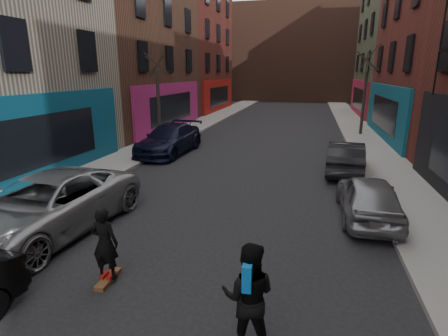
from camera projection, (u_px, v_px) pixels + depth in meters
The scene contains 12 objects.
sidewalk_left at pixel (212, 118), 32.87m from camera, with size 2.50×84.00×0.13m, color gray.
sidewalk_right at pixel (352, 123), 29.99m from camera, with size 2.50×84.00×0.13m, color gray.
building_far at pixel (296, 54), 53.93m from camera, with size 40.00×10.00×14.00m, color #47281E.
tree_left_far at pixel (158, 88), 20.75m from camera, with size 2.00×2.00×6.50m, color black, non-canonical shape.
tree_right_far at pixel (366, 84), 23.46m from camera, with size 2.00×2.00×6.80m, color black, non-canonical shape.
parked_left_far at pixel (47, 206), 9.42m from camera, with size 2.65×5.75×1.60m, color gray.
parked_left_end at pixel (169, 139), 18.88m from camera, with size 2.17×5.33×1.55m, color black.
parked_right_far at pixel (368, 197), 10.44m from camera, with size 1.59×3.94×1.34m, color gray.
parked_right_end at pixel (345, 157), 15.22m from camera, with size 1.47×4.20×1.38m, color black.
skateboard at pixel (108, 279), 7.39m from camera, with size 0.22×0.80×0.10m, color brown.
skateboarder at pixel (105, 243), 7.17m from camera, with size 0.57×0.38×1.57m, color black.
pedestrian at pixel (248, 296), 5.43m from camera, with size 0.91×0.73×1.81m.
Camera 1 is at (2.73, -1.71, 4.28)m, focal length 28.00 mm.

